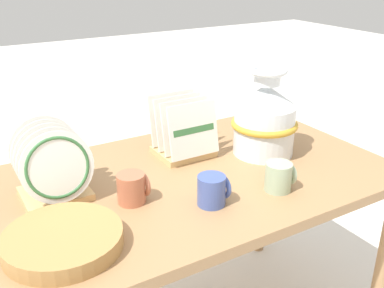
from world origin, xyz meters
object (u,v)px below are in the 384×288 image
Objects in this scene: wicker_charger_stack at (63,240)px; mug_terracotta_glaze at (133,188)px; mug_sage_glaze at (279,176)px; dish_rack_round_plates at (53,170)px; mug_cobalt_glaze at (213,190)px; dish_rack_square_plates at (183,135)px; ceramic_vase at (265,118)px.

mug_terracotta_glaze is (0.24, 0.12, 0.02)m from wicker_charger_stack.
wicker_charger_stack is 0.67m from mug_sage_glaze.
mug_cobalt_glaze is (0.39, -0.27, -0.05)m from dish_rack_round_plates.
dish_rack_square_plates is at bearing 107.54° from mug_sage_glaze.
dish_rack_square_plates reaches higher than wicker_charger_stack.
mug_cobalt_glaze is 1.00× the size of mug_terracotta_glaze.
ceramic_vase is 0.30m from mug_sage_glaze.
mug_sage_glaze is at bearing -26.32° from dish_rack_round_plates.
mug_terracotta_glaze is at bearing -143.39° from dish_rack_square_plates.
mug_terracotta_glaze is at bearing 158.50° from mug_sage_glaze.
dish_rack_round_plates is at bearing -170.21° from dish_rack_square_plates.
wicker_charger_stack is at bearing 178.60° from mug_cobalt_glaze.
dish_rack_square_plates reaches higher than mug_terracotta_glaze.
dish_rack_square_plates is 2.34× the size of mug_cobalt_glaze.
ceramic_vase is 1.37× the size of dish_rack_round_plates.
dish_rack_square_plates is 0.64m from wicker_charger_stack.
dish_rack_round_plates is at bearing 145.22° from mug_cobalt_glaze.
ceramic_vase is 1.07× the size of wicker_charger_stack.
mug_cobalt_glaze is at bearing -33.95° from mug_terracotta_glaze.
dish_rack_round_plates is 0.47m from mug_cobalt_glaze.
ceramic_vase is 0.57m from mug_terracotta_glaze.
ceramic_vase reaches higher than dish_rack_square_plates.
mug_sage_glaze is at bearing -72.46° from dish_rack_square_plates.
dish_rack_square_plates is 0.71× the size of wicker_charger_stack.
mug_sage_glaze is at bearing -119.05° from ceramic_vase.
dish_rack_square_plates is 0.41m from mug_sage_glaze.
dish_rack_round_plates is 2.55× the size of mug_sage_glaze.
mug_cobalt_glaze is (-0.10, -0.35, -0.03)m from dish_rack_square_plates.
mug_sage_glaze is at bearing -3.83° from wicker_charger_stack.
ceramic_vase is at bearing 60.95° from mug_sage_glaze.
dish_rack_square_plates is at bearing 73.86° from mug_cobalt_glaze.
dish_rack_square_plates is at bearing 151.67° from ceramic_vase.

